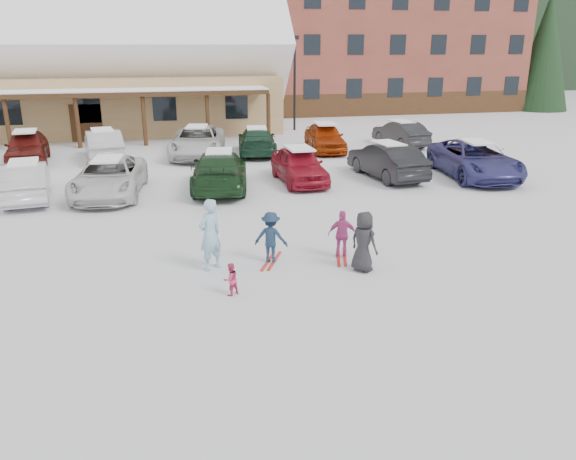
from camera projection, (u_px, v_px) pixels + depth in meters
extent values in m
plane|color=white|center=(285.00, 282.00, 13.85)|extent=(160.00, 160.00, 0.00)
cube|color=tan|center=(62.00, 103.00, 37.29)|extent=(28.00, 10.00, 3.60)
cube|color=#422814|center=(43.00, 94.00, 31.21)|extent=(25.20, 2.60, 0.25)
cube|color=white|center=(55.00, 44.00, 36.11)|extent=(29.12, 9.69, 9.69)
cube|color=brown|center=(367.00, 39.00, 50.47)|extent=(24.00, 14.00, 12.00)
cube|color=brown|center=(194.00, 57.00, 47.69)|extent=(7.00, 12.60, 9.00)
cube|color=#422814|center=(394.00, 104.00, 45.64)|extent=(24.00, 0.10, 1.80)
cylinder|color=black|center=(295.00, 86.00, 37.19)|extent=(0.16, 0.16, 5.83)
cube|color=black|center=(295.00, 37.00, 36.23)|extent=(0.50, 0.25, 0.25)
cylinder|color=black|center=(538.00, 102.00, 49.55)|extent=(0.60, 0.60, 1.32)
cone|color=black|center=(547.00, 35.00, 47.77)|extent=(4.84, 4.84, 9.90)
cylinder|color=black|center=(248.00, 97.00, 55.64)|extent=(0.60, 0.60, 1.08)
cone|color=black|center=(247.00, 48.00, 54.19)|extent=(3.96, 3.96, 8.10)
cylinder|color=black|center=(490.00, 89.00, 63.33)|extent=(0.60, 0.60, 1.38)
cone|color=black|center=(497.00, 34.00, 61.48)|extent=(5.06, 5.06, 10.35)
imported|color=#8EBDD1|center=(210.00, 235.00, 14.34)|extent=(0.82, 0.77, 1.89)
imported|color=#CB325E|center=(231.00, 279.00, 13.00)|extent=(0.48, 0.45, 0.79)
imported|color=#172941|center=(271.00, 237.00, 14.90)|extent=(1.03, 0.85, 1.39)
cube|color=#B42519|center=(271.00, 261.00, 15.11)|extent=(0.77, 1.35, 0.03)
imported|color=#BD3B83|center=(342.00, 234.00, 15.21)|extent=(0.84, 0.54, 1.34)
cube|color=#B42519|center=(342.00, 257.00, 15.42)|extent=(0.60, 1.40, 0.03)
imported|color=#242426|center=(364.00, 242.00, 14.29)|extent=(0.84, 0.92, 1.59)
imported|color=#BDBBC2|center=(26.00, 181.00, 20.87)|extent=(2.15, 4.55, 1.44)
imported|color=silver|center=(109.00, 177.00, 21.45)|extent=(2.89, 5.41, 1.45)
imported|color=#19381B|center=(220.00, 170.00, 22.46)|extent=(2.88, 5.53, 1.53)
imported|color=maroon|center=(299.00, 165.00, 23.52)|extent=(1.87, 4.36, 1.47)
imported|color=black|center=(387.00, 161.00, 24.32)|extent=(2.18, 4.80, 1.53)
imported|color=navy|center=(475.00, 160.00, 24.43)|extent=(3.20, 5.89, 1.57)
imported|color=#5D1511|center=(27.00, 147.00, 27.36)|extent=(2.37, 4.79, 1.57)
imported|color=#BBBCC1|center=(104.00, 145.00, 28.06)|extent=(2.36, 4.85, 1.53)
imported|color=silver|center=(198.00, 141.00, 28.96)|extent=(3.45, 5.95, 1.56)
imported|color=#193C28|center=(257.00, 141.00, 29.63)|extent=(2.56, 4.99, 1.38)
imported|color=#A33008|center=(325.00, 137.00, 30.37)|extent=(2.13, 4.55, 1.50)
imported|color=#232325|center=(401.00, 133.00, 32.10)|extent=(2.02, 4.37, 1.39)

